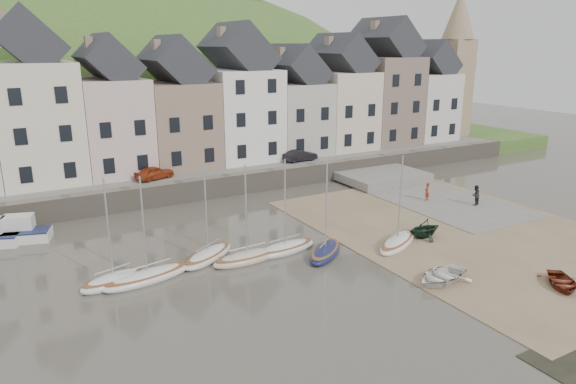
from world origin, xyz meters
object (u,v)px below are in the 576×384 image
car_left (154,173)px  sailboat_0 (148,276)px  rowboat_red (562,282)px  person_dark (475,195)px  rowboat_green (425,228)px  person_red (427,191)px  rowboat_white (441,276)px  car_right (300,155)px

car_left → sailboat_0: bearing=144.9°
sailboat_0 → rowboat_red: 22.92m
sailboat_0 → person_dark: size_ratio=3.77×
rowboat_green → rowboat_red: 9.44m
rowboat_green → person_red: 8.94m
rowboat_green → person_dark: (8.83, 3.38, 0.23)m
person_red → person_dark: bearing=105.2°
sailboat_0 → rowboat_green: (18.35, -2.70, 0.47)m
rowboat_red → car_left: car_left is taller
rowboat_green → person_red: bearing=137.4°
sailboat_0 → rowboat_red: bearing=-31.8°
rowboat_green → rowboat_red: size_ratio=0.89×
rowboat_white → car_right: size_ratio=0.99×
rowboat_green → person_red: person_red is taller
rowboat_green → car_right: size_ratio=0.72×
sailboat_0 → person_red: (24.68, 3.61, 0.64)m
person_red → car_right: size_ratio=0.44×
rowboat_green → car_right: (1.42, 19.06, 1.45)m
rowboat_white → rowboat_red: size_ratio=1.22×
person_red → car_right: 13.71m
rowboat_green → rowboat_red: bearing=9.3°
car_right → rowboat_red: bearing=176.3°
rowboat_green → person_red: (6.32, 6.32, 0.17)m
rowboat_green → rowboat_red: rowboat_green is taller
rowboat_white → rowboat_green: rowboat_green is taller
person_dark → rowboat_white: bearing=19.5°
rowboat_green → car_left: size_ratio=0.74×
rowboat_green → car_left: car_left is taller
car_right → car_left: bearing=86.9°
rowboat_white → person_red: person_red is taller
rowboat_red → person_dark: size_ratio=1.71×
rowboat_red → person_red: (5.19, 15.68, 0.54)m
sailboat_0 → person_red: sailboat_0 is taller
person_dark → car_right: 17.38m
rowboat_white → rowboat_red: rowboat_white is taller
rowboat_red → person_dark: (7.70, 12.74, 0.60)m
person_red → rowboat_red: bearing=46.4°
sailboat_0 → person_dark: bearing=1.4°
rowboat_green → car_left: 23.28m
rowboat_red → person_dark: person_dark is taller
car_right → rowboat_white: bearing=164.2°
person_dark → car_right: car_right is taller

